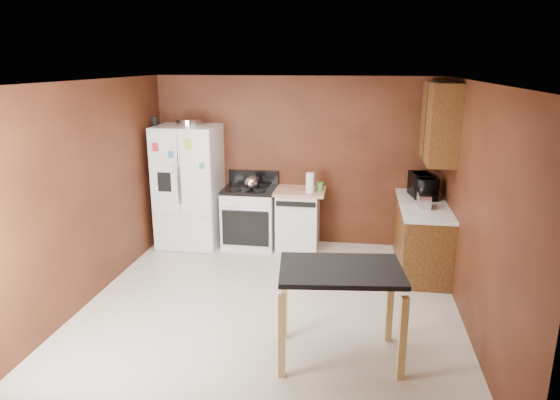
% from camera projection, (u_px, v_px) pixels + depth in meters
% --- Properties ---
extents(floor, '(4.50, 4.50, 0.00)m').
position_uv_depth(floor, '(270.00, 308.00, 5.66)').
color(floor, silver).
rests_on(floor, ground).
extents(ceiling, '(4.50, 4.50, 0.00)m').
position_uv_depth(ceiling, '(269.00, 82.00, 4.99)').
color(ceiling, white).
rests_on(ceiling, ground).
extents(wall_back, '(4.20, 0.00, 4.20)m').
position_uv_depth(wall_back, '(296.00, 161.00, 7.46)').
color(wall_back, '#592B17').
rests_on(wall_back, ground).
extents(wall_front, '(4.20, 0.00, 4.20)m').
position_uv_depth(wall_front, '(208.00, 296.00, 3.18)').
color(wall_front, '#592B17').
rests_on(wall_front, ground).
extents(wall_left, '(0.00, 4.50, 4.50)m').
position_uv_depth(wall_left, '(87.00, 194.00, 5.63)').
color(wall_left, '#592B17').
rests_on(wall_left, ground).
extents(wall_right, '(0.00, 4.50, 4.50)m').
position_uv_depth(wall_right, '(475.00, 211.00, 5.01)').
color(wall_right, '#592B17').
rests_on(wall_right, ground).
extents(roasting_pan, '(0.37, 0.37, 0.09)m').
position_uv_depth(roasting_pan, '(190.00, 122.00, 7.20)').
color(roasting_pan, silver).
rests_on(roasting_pan, refrigerator).
extents(pen_cup, '(0.09, 0.09, 0.13)m').
position_uv_depth(pen_cup, '(154.00, 121.00, 7.18)').
color(pen_cup, black).
rests_on(pen_cup, refrigerator).
extents(kettle, '(0.19, 0.19, 0.19)m').
position_uv_depth(kettle, '(251.00, 183.00, 7.22)').
color(kettle, silver).
rests_on(kettle, gas_range).
extents(paper_towel, '(0.15, 0.15, 0.28)m').
position_uv_depth(paper_towel, '(310.00, 183.00, 7.08)').
color(paper_towel, white).
rests_on(paper_towel, dishwasher).
extents(green_canister, '(0.14, 0.14, 0.12)m').
position_uv_depth(green_canister, '(320.00, 186.00, 7.22)').
color(green_canister, green).
rests_on(green_canister, dishwasher).
extents(toaster, '(0.15, 0.25, 0.18)m').
position_uv_depth(toaster, '(424.00, 201.00, 6.31)').
color(toaster, silver).
rests_on(toaster, right_cabinets).
extents(microwave, '(0.44, 0.58, 0.29)m').
position_uv_depth(microwave, '(423.00, 187.00, 6.80)').
color(microwave, black).
rests_on(microwave, right_cabinets).
extents(refrigerator, '(0.90, 0.80, 1.80)m').
position_uv_depth(refrigerator, '(189.00, 186.00, 7.42)').
color(refrigerator, white).
rests_on(refrigerator, ground).
extents(gas_range, '(0.76, 0.68, 1.10)m').
position_uv_depth(gas_range, '(250.00, 216.00, 7.46)').
color(gas_range, white).
rests_on(gas_range, ground).
extents(dishwasher, '(0.78, 0.63, 0.89)m').
position_uv_depth(dishwasher, '(298.00, 218.00, 7.38)').
color(dishwasher, white).
rests_on(dishwasher, ground).
extents(right_cabinets, '(0.63, 1.58, 2.45)m').
position_uv_depth(right_cabinets, '(427.00, 202.00, 6.55)').
color(right_cabinets, brown).
rests_on(right_cabinets, ground).
extents(island, '(1.18, 0.86, 0.91)m').
position_uv_depth(island, '(340.00, 283.00, 4.52)').
color(island, black).
rests_on(island, ground).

